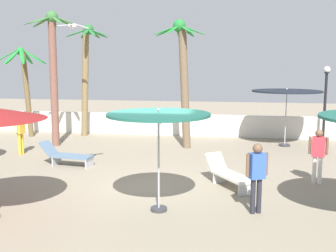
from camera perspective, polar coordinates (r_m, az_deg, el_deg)
The scene contains 15 objects.
ground_plane at distance 11.21m, azimuth -2.77°, elevation -9.63°, with size 56.00×56.00×0.00m, color gray.
boundary_wall at distance 20.09m, azimuth 2.83°, elevation 0.15°, with size 25.20×0.30×1.06m, color silver.
patio_umbrella_1 at distance 9.45m, azimuth -1.36°, elevation 1.07°, with size 2.46×2.46×2.52m.
patio_umbrella_3 at distance 17.97m, azimuth 16.52°, elevation 4.47°, with size 2.95×2.95×2.53m.
palm_tree_0 at distance 16.89m, azimuth 2.13°, elevation 7.95°, with size 2.19×2.18×5.37m.
palm_tree_1 at distance 20.86m, azimuth -19.70°, elevation 6.42°, with size 2.63×2.75×4.36m.
palm_tree_2 at distance 17.97m, azimuth -15.98°, elevation 8.42°, with size 2.31×2.29×5.75m.
palm_tree_3 at distance 20.16m, azimuth -11.54°, elevation 8.17°, with size 2.23×2.24×5.43m.
lamp_post_0 at distance 19.60m, azimuth 21.41°, elevation 3.17°, with size 0.29×0.29×3.45m.
lounge_chair_0 at distance 14.58m, azimuth -14.27°, elevation -4.00°, with size 1.95×0.80×0.84m.
lounge_chair_2 at distance 11.91m, azimuth 8.57°, elevation -6.69°, with size 1.53×1.87×0.83m.
guest_1 at distance 16.77m, azimuth -20.27°, elevation -0.41°, with size 0.28×0.56×1.68m.
guest_2 at distance 9.75m, azimuth 12.50°, elevation -6.30°, with size 0.52×0.37×1.70m.
guest_3 at distance 12.70m, azimuth 20.55°, elevation -3.35°, with size 0.56×0.29×1.64m.
seagull_0 at distance 11.47m, azimuth -13.39°, elevation 13.64°, with size 0.66×0.80×0.14m.
Camera 1 is at (2.26, -10.39, 3.53)m, focal length 42.91 mm.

